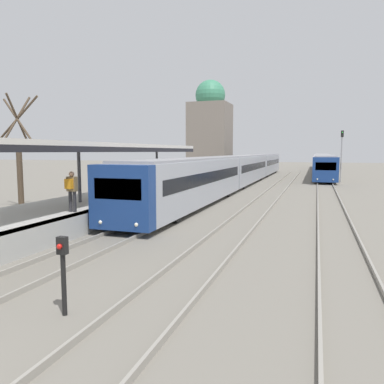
# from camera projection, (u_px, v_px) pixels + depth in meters

# --- Properties ---
(platform_canopy) EXTENTS (4.00, 23.33, 2.88)m
(platform_canopy) POSITION_uv_depth(u_px,v_px,m) (79.00, 145.00, 18.00)
(platform_canopy) COLOR beige
(platform_canopy) RESTS_ON station_platform
(person_on_platform) EXTENTS (0.40, 0.40, 1.66)m
(person_on_platform) POSITION_uv_depth(u_px,v_px,m) (71.00, 188.00, 15.19)
(person_on_platform) COLOR #2D2D33
(person_on_platform) RESTS_ON station_platform
(train_near) EXTENTS (2.64, 51.10, 2.95)m
(train_near) POSITION_uv_depth(u_px,v_px,m) (242.00, 168.00, 38.52)
(train_near) COLOR navy
(train_near) RESTS_ON ground_plane
(train_far) EXTENTS (2.55, 47.67, 2.90)m
(train_far) POSITION_uv_depth(u_px,v_px,m) (322.00, 162.00, 59.76)
(train_far) COLOR navy
(train_far) RESTS_ON ground_plane
(signal_post_near) EXTENTS (0.20, 0.21, 1.64)m
(signal_post_near) POSITION_uv_depth(u_px,v_px,m) (63.00, 266.00, 7.58)
(signal_post_near) COLOR black
(signal_post_near) RESTS_ON ground_plane
(signal_mast_far) EXTENTS (0.28, 0.29, 5.59)m
(signal_mast_far) POSITION_uv_depth(u_px,v_px,m) (342.00, 150.00, 40.32)
(signal_mast_far) COLOR gray
(signal_mast_far) RESTS_ON ground_plane
(distant_domed_building) EXTENTS (5.22, 5.22, 12.93)m
(distant_domed_building) POSITION_uv_depth(u_px,v_px,m) (210.00, 131.00, 50.93)
(distant_domed_building) COLOR slate
(distant_domed_building) RESTS_ON ground_plane
(bare_tree_background) EXTENTS (2.97, 1.86, 6.51)m
(bare_tree_background) POSITION_uv_depth(u_px,v_px,m) (19.00, 157.00, 21.36)
(bare_tree_background) COLOR #4C3D2D
(bare_tree_background) RESTS_ON ground_plane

